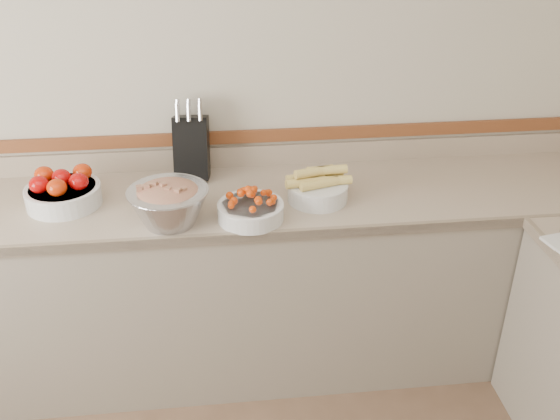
{
  "coord_description": "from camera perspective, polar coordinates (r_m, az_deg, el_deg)",
  "views": [
    {
      "loc": [
        0.12,
        -0.73,
        2.15
      ],
      "look_at": [
        0.35,
        1.35,
        1.0
      ],
      "focal_mm": 40.0,
      "sensor_mm": 36.0,
      "label": 1
    }
  ],
  "objects": [
    {
      "name": "back_wall",
      "position": [
        2.86,
        -8.63,
        11.19
      ],
      "size": [
        4.0,
        0.0,
        4.0
      ],
      "primitive_type": "plane",
      "rotation": [
        1.57,
        0.0,
        0.0
      ],
      "color": "#BCB19B",
      "rests_on": "ground_plane"
    },
    {
      "name": "counter_back",
      "position": [
        2.94,
        -7.56,
        -6.67
      ],
      "size": [
        4.0,
        0.65,
        1.08
      ],
      "color": "gray",
      "rests_on": "ground_plane"
    },
    {
      "name": "knife_block",
      "position": [
        2.85,
        -8.1,
        5.81
      ],
      "size": [
        0.17,
        0.2,
        0.37
      ],
      "color": "black",
      "rests_on": "counter_back"
    },
    {
      "name": "tomato_bowl",
      "position": [
        2.76,
        -19.25,
        1.66
      ],
      "size": [
        0.31,
        0.31,
        0.15
      ],
      "color": "silver",
      "rests_on": "counter_back"
    },
    {
      "name": "cherry_tomato_bowl",
      "position": [
        2.5,
        -2.72,
        0.13
      ],
      "size": [
        0.27,
        0.27,
        0.15
      ],
      "color": "silver",
      "rests_on": "counter_back"
    },
    {
      "name": "corn_bowl",
      "position": [
        2.65,
        3.48,
        2.07
      ],
      "size": [
        0.28,
        0.26,
        0.15
      ],
      "color": "silver",
      "rests_on": "counter_back"
    },
    {
      "name": "rhubarb_bowl",
      "position": [
        2.49,
        -10.15,
        0.66
      ],
      "size": [
        0.32,
        0.32,
        0.18
      ],
      "color": "#B2B2BA",
      "rests_on": "counter_back"
    }
  ]
}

